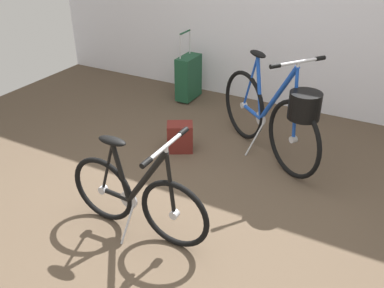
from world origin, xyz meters
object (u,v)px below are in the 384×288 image
object	(u,v)px
display_bike_left	(275,114)
backpack_on_floor	(180,137)
folding_bike_foreground	(137,196)
rolling_suitcase	(188,77)

from	to	relation	value
display_bike_left	backpack_on_floor	bearing A→B (deg)	-163.16
folding_bike_foreground	rolling_suitcase	distance (m)	2.47
folding_bike_foreground	display_bike_left	xyz separation A→B (m)	(0.51, 1.43, 0.16)
display_bike_left	rolling_suitcase	xyz separation A→B (m)	(-1.38, 0.89, -0.18)
rolling_suitcase	display_bike_left	bearing A→B (deg)	-32.87
rolling_suitcase	backpack_on_floor	world-z (taller)	rolling_suitcase
rolling_suitcase	backpack_on_floor	distance (m)	1.27
folding_bike_foreground	backpack_on_floor	bearing A→B (deg)	105.58
backpack_on_floor	rolling_suitcase	bearing A→B (deg)	115.15
backpack_on_floor	folding_bike_foreground	bearing A→B (deg)	-74.42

